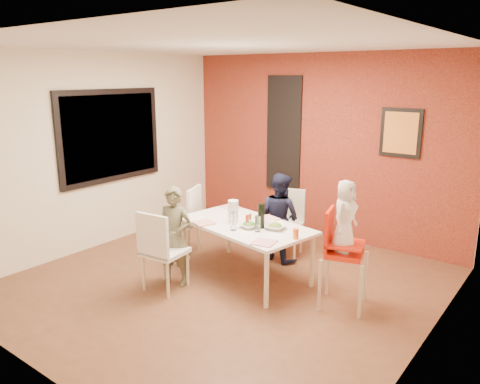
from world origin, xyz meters
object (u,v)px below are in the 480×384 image
Objects in this scene: chair_far at (288,218)px; chair_near at (160,247)px; child_far at (280,217)px; wine_bottle at (261,216)px; paper_towel_roll at (233,212)px; dining_table at (245,229)px; child_near at (175,236)px; chair_left at (187,217)px; toddler at (345,216)px; high_chair at (340,249)px.

chair_near is at bearing -121.69° from chair_far.
child_far is 3.99× the size of wine_bottle.
child_far is 4.20× the size of paper_towel_roll.
dining_table is 0.25m from paper_towel_roll.
dining_table is at bearing 29.97° from child_near.
chair_left reaches higher than dining_table.
child_far is at bearing 105.76° from wine_bottle.
wine_bottle is 1.05× the size of paper_towel_roll.
chair_left is 1.34m from wine_bottle.
child_near reaches higher than dining_table.
wine_bottle is 0.38m from paper_towel_roll.
chair_far is at bearing 81.93° from paper_towel_roll.
chair_left is 3.39× the size of paper_towel_roll.
toddler is at bearing 67.17° from chair_left.
dining_table is 1.08m from chair_left.
high_chair is at bearing 0.92° from wine_bottle.
chair_left is 0.94m from child_near.
high_chair is at bearing 160.46° from child_far.
child_far reaches higher than wine_bottle.
high_chair reaches higher than chair_far.
chair_far is 0.25m from child_far.
chair_far is 1.55m from high_chair.
high_chair reaches higher than paper_towel_roll.
dining_table is 1.04m from chair_near.
chair_far is at bearing -73.32° from child_far.
paper_towel_roll is at bearing -172.71° from wine_bottle.
child_near is at bearing -124.21° from chair_far.
child_near is at bearing -93.97° from chair_near.
dining_table is 1.22m from high_chair.
high_chair is 0.36m from toddler.
dining_table is at bearing 21.29° from paper_towel_roll.
wine_bottle is at bearing 117.19° from child_far.
child_far is at bearing 87.73° from dining_table.
paper_towel_roll is (-0.37, -0.05, -0.01)m from wine_bottle.
toddler is 2.70× the size of paper_towel_roll.
child_far is 1.56× the size of toddler.
dining_table is 1.65× the size of high_chair.
dining_table is 6.26× the size of paper_towel_roll.
wine_bottle is (-0.99, -0.02, 0.18)m from high_chair.
child_far is 0.79m from wine_bottle.
child_near is at bearing 14.60° from chair_left.
chair_near is 1.93m from chair_far.
child_far is at bearing -114.74° from chair_near.
high_chair is (1.22, -0.95, 0.14)m from chair_far.
chair_far is at bearing 103.26° from wine_bottle.
toddler is at bearing 1.66° from wine_bottle.
child_far is at bearing 62.41° from toddler.
toddler is (1.22, -0.70, 0.41)m from child_far.
dining_table is at bearing 93.42° from toddler.
chair_left is 1.26× the size of toddler.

